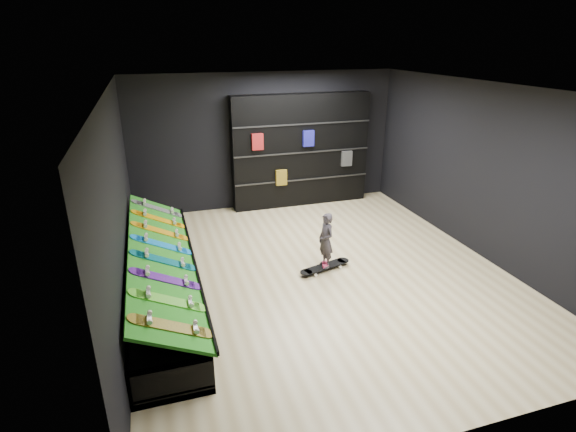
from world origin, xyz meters
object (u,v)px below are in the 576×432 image
object	(u,v)px
display_rack	(162,282)
back_shelving	(301,151)
child	(326,251)
floor_skateboard	(325,268)

from	to	relation	value
display_rack	back_shelving	world-z (taller)	back_shelving
back_shelving	child	bearing A→B (deg)	-101.60
child	floor_skateboard	bearing A→B (deg)	0.00
floor_skateboard	back_shelving	bearing A→B (deg)	62.92
display_rack	back_shelving	distance (m)	4.81
floor_skateboard	child	xyz separation A→B (m)	(0.00, 0.00, 0.33)
back_shelving	floor_skateboard	distance (m)	3.57
floor_skateboard	child	world-z (taller)	child
display_rack	child	bearing A→B (deg)	0.72
floor_skateboard	child	size ratio (longest dim) A/B	1.74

